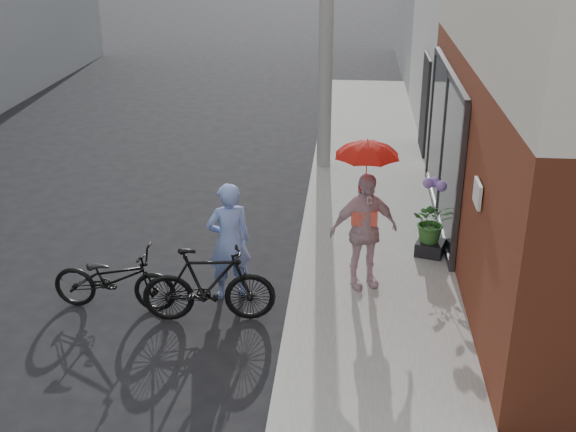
# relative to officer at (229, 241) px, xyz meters

# --- Properties ---
(ground) EXTENTS (80.00, 80.00, 0.00)m
(ground) POSITION_rel_officer_xyz_m (-0.05, -0.70, -0.83)
(ground) COLOR black
(ground) RESTS_ON ground
(sidewalk) EXTENTS (2.20, 24.00, 0.12)m
(sidewalk) POSITION_rel_officer_xyz_m (2.05, 1.30, -0.77)
(sidewalk) COLOR gray
(sidewalk) RESTS_ON ground
(curb) EXTENTS (0.12, 24.00, 0.12)m
(curb) POSITION_rel_officer_xyz_m (0.89, 1.30, -0.77)
(curb) COLOR #9E9E99
(curb) RESTS_ON ground
(officer) EXTENTS (0.71, 0.60, 1.66)m
(officer) POSITION_rel_officer_xyz_m (0.00, 0.00, 0.00)
(officer) COLOR #7D97DF
(officer) RESTS_ON ground
(bike_left) EXTENTS (1.68, 0.63, 0.87)m
(bike_left) POSITION_rel_officer_xyz_m (-1.47, -0.46, -0.39)
(bike_left) COLOR black
(bike_left) RESTS_ON ground
(bike_right) EXTENTS (1.75, 0.68, 1.03)m
(bike_right) POSITION_rel_officer_xyz_m (-0.16, -0.66, -0.31)
(bike_right) COLOR black
(bike_right) RESTS_ON ground
(kimono_woman) EXTENTS (1.04, 0.72, 1.64)m
(kimono_woman) POSITION_rel_officer_xyz_m (1.80, 0.26, 0.11)
(kimono_woman) COLOR beige
(kimono_woman) RESTS_ON sidewalk
(parasol) EXTENTS (0.82, 0.82, 0.72)m
(parasol) POSITION_rel_officer_xyz_m (1.80, 0.26, 1.29)
(parasol) COLOR red
(parasol) RESTS_ON kimono_woman
(planter) EXTENTS (0.50, 0.50, 0.21)m
(planter) POSITION_rel_officer_xyz_m (2.84, 1.32, -0.60)
(planter) COLOR black
(planter) RESTS_ON sidewalk
(potted_plant) EXTENTS (0.59, 0.51, 0.65)m
(potted_plant) POSITION_rel_officer_xyz_m (2.84, 1.32, -0.17)
(potted_plant) COLOR #316729
(potted_plant) RESTS_ON planter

